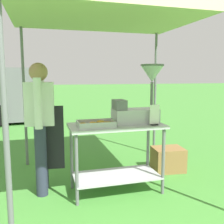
# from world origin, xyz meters

# --- Properties ---
(ground_plane) EXTENTS (70.00, 70.00, 0.00)m
(ground_plane) POSITION_xyz_m (0.00, 6.00, 0.00)
(ground_plane) COLOR #478E38
(stall_canopy) EXTENTS (2.47, 2.55, 2.25)m
(stall_canopy) POSITION_xyz_m (0.24, 1.39, 2.17)
(stall_canopy) COLOR slate
(stall_canopy) RESTS_ON ground
(donut_cart) EXTENTS (1.16, 0.56, 0.86)m
(donut_cart) POSITION_xyz_m (0.24, 1.30, 0.61)
(donut_cart) COLOR #B7B7BC
(donut_cart) RESTS_ON ground
(donut_tray) EXTENTS (0.43, 0.28, 0.07)m
(donut_tray) POSITION_xyz_m (-0.04, 1.23, 0.89)
(donut_tray) COLOR #B7B7BC
(donut_tray) RESTS_ON donut_cart
(donut_fryer) EXTENTS (0.64, 0.29, 0.74)m
(donut_fryer) POSITION_xyz_m (0.56, 1.32, 1.15)
(donut_fryer) COLOR #B7B7BC
(donut_fryer) RESTS_ON donut_cart
(menu_sign) EXTENTS (0.13, 0.05, 0.25)m
(menu_sign) POSITION_xyz_m (0.67, 1.12, 0.97)
(menu_sign) COLOR black
(menu_sign) RESTS_ON donut_cart
(vendor) EXTENTS (0.46, 0.54, 1.61)m
(vendor) POSITION_xyz_m (-0.65, 1.54, 0.90)
(vendor) COLOR #2D3347
(vendor) RESTS_ON ground
(supply_crate) EXTENTS (0.49, 0.41, 0.36)m
(supply_crate) POSITION_xyz_m (1.21, 1.76, 0.18)
(supply_crate) COLOR olive
(supply_crate) RESTS_ON ground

